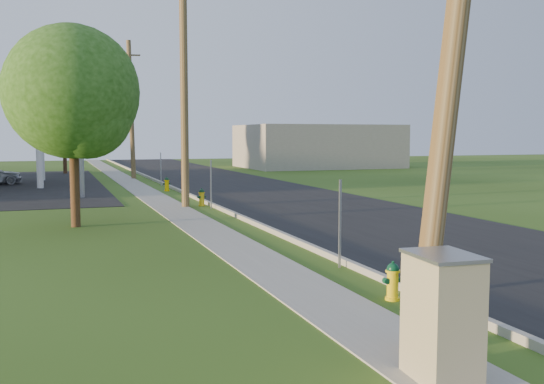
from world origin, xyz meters
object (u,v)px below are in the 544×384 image
at_px(hydrant_near, 393,281).
at_px(hydrant_far, 167,184).
at_px(tree_verge, 75,97).
at_px(utility_pole_mid, 184,88).
at_px(price_pylon, 79,84).
at_px(hydrant_mid, 202,197).
at_px(utility_cabinet, 442,318).
at_px(tree_lot, 65,117).
at_px(utility_pole_far, 131,109).

height_order(hydrant_near, hydrant_far, hydrant_far).
bearing_deg(tree_verge, hydrant_far, 67.30).
distance_m(utility_pole_mid, price_pylon, 6.76).
bearing_deg(hydrant_far, price_pylon, -154.47).
height_order(hydrant_mid, utility_cabinet, utility_cabinet).
bearing_deg(utility_pole_mid, hydrant_far, 85.78).
height_order(tree_lot, utility_cabinet, tree_lot).
relative_size(tree_lot, hydrant_near, 9.72).
height_order(utility_pole_mid, hydrant_mid, utility_pole_mid).
relative_size(tree_verge, tree_lot, 0.94).
relative_size(hydrant_mid, utility_cabinet, 0.49).
distance_m(price_pylon, hydrant_mid, 8.69).
bearing_deg(tree_verge, utility_cabinet, -76.14).
bearing_deg(utility_pole_far, utility_pole_mid, -90.00).
bearing_deg(tree_verge, hydrant_near, -66.08).
height_order(tree_verge, hydrant_far, tree_verge).
height_order(price_pylon, hydrant_mid, price_pylon).
bearing_deg(tree_verge, tree_lot, 89.57).
xyz_separation_m(utility_pole_far, tree_verge, (-4.43, -22.31, -0.59)).
height_order(utility_pole_mid, hydrant_near, utility_pole_mid).
distance_m(utility_pole_far, hydrant_near, 33.86).
bearing_deg(hydrant_mid, utility_pole_far, 92.33).
relative_size(hydrant_near, hydrant_mid, 0.93).
bearing_deg(hydrant_far, tree_lot, 104.96).
bearing_deg(utility_cabinet, tree_verge, 103.86).
bearing_deg(tree_verge, utility_pole_mid, 44.20).
height_order(tree_verge, tree_lot, tree_lot).
height_order(utility_pole_mid, hydrant_far, utility_pole_mid).
bearing_deg(utility_pole_far, hydrant_near, -89.05).
bearing_deg(price_pylon, hydrant_near, -78.05).
height_order(hydrant_mid, hydrant_far, hydrant_far).
xyz_separation_m(utility_pole_mid, utility_cabinet, (-0.82, -18.95, -4.16)).
xyz_separation_m(tree_lot, hydrant_mid, (4.93, -25.34, -4.11)).
relative_size(tree_verge, hydrant_near, 9.14).
bearing_deg(utility_cabinet, hydrant_near, 67.90).
bearing_deg(price_pylon, hydrant_far, 25.53).
distance_m(tree_lot, hydrant_near, 41.53).
bearing_deg(tree_lot, tree_verge, -90.43).
distance_m(utility_pole_mid, utility_cabinet, 19.42).
distance_m(utility_pole_mid, hydrant_far, 8.91).
distance_m(price_pylon, hydrant_far, 7.07).
bearing_deg(utility_cabinet, hydrant_mid, 85.37).
bearing_deg(price_pylon, utility_pole_mid, -54.66).
distance_m(hydrant_far, utility_cabinet, 26.62).
height_order(utility_pole_far, tree_verge, utility_pole_far).
distance_m(utility_pole_far, price_pylon, 13.11).
bearing_deg(utility_cabinet, utility_pole_mid, 87.52).
relative_size(tree_lot, hydrant_mid, 9.08).
bearing_deg(price_pylon, hydrant_mid, -49.15).
relative_size(utility_pole_far, hydrant_near, 13.26).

